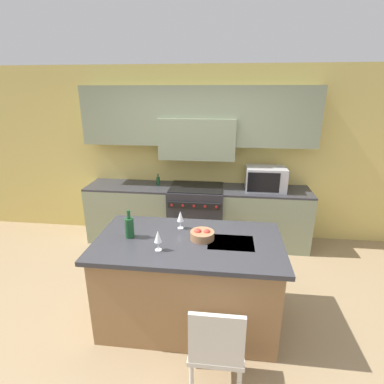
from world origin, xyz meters
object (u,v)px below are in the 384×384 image
(range_stove, at_px, (196,215))
(oil_bottle_on_counter, at_px, (158,181))
(wine_glass_near, at_px, (158,237))
(fruit_bowl, at_px, (202,235))
(island_chair, at_px, (216,347))
(wine_bottle, at_px, (129,227))
(wine_glass_far, at_px, (180,217))
(microwave, at_px, (266,179))

(range_stove, distance_m, oil_bottle_on_counter, 0.81)
(wine_glass_near, bearing_deg, oil_bottle_on_counter, 102.86)
(range_stove, height_order, oil_bottle_on_counter, oil_bottle_on_counter)
(fruit_bowl, bearing_deg, island_chair, -77.99)
(wine_bottle, height_order, wine_glass_far, wine_bottle)
(microwave, xyz_separation_m, wine_glass_far, (-1.05, -1.51, -0.01))
(range_stove, xyz_separation_m, microwave, (1.03, 0.02, 0.62))
(microwave, bearing_deg, wine_glass_near, -120.76)
(island_chair, bearing_deg, wine_bottle, 137.25)
(island_chair, relative_size, fruit_bowl, 3.76)
(range_stove, distance_m, wine_glass_far, 1.61)
(range_stove, relative_size, wine_glass_near, 4.72)
(island_chair, distance_m, wine_glass_near, 1.02)
(fruit_bowl, distance_m, oil_bottle_on_counter, 1.99)
(microwave, bearing_deg, wine_bottle, -130.77)
(range_stove, xyz_separation_m, wine_glass_far, (-0.02, -1.49, 0.61))
(island_chair, distance_m, wine_glass_far, 1.31)
(microwave, xyz_separation_m, wine_glass_near, (-1.18, -1.98, -0.01))
(fruit_bowl, bearing_deg, oil_bottle_on_counter, 115.35)
(fruit_bowl, xyz_separation_m, oil_bottle_on_counter, (-0.85, 1.80, -0.01))
(wine_bottle, bearing_deg, range_stove, 74.36)
(wine_glass_near, bearing_deg, fruit_bowl, 34.86)
(microwave, distance_m, wine_glass_far, 1.84)
(wine_glass_far, bearing_deg, range_stove, 89.36)
(microwave, bearing_deg, wine_glass_far, -124.82)
(range_stove, xyz_separation_m, fruit_bowl, (0.23, -1.70, 0.52))
(wine_bottle, height_order, oil_bottle_on_counter, wine_bottle)
(wine_glass_far, xyz_separation_m, oil_bottle_on_counter, (-0.60, 1.59, -0.10))
(range_stove, height_order, wine_glass_far, wine_glass_far)
(island_chair, bearing_deg, microwave, 76.79)
(microwave, xyz_separation_m, fruit_bowl, (-0.80, -1.72, -0.10))
(range_stove, xyz_separation_m, wine_glass_near, (-0.15, -1.97, 0.61))
(wine_glass_far, xyz_separation_m, fruit_bowl, (0.25, -0.21, -0.09))
(microwave, bearing_deg, range_stove, -178.97)
(wine_bottle, distance_m, fruit_bowl, 0.73)
(range_stove, xyz_separation_m, wine_bottle, (-0.49, -1.74, 0.59))
(microwave, distance_m, island_chair, 2.74)
(range_stove, relative_size, wine_bottle, 3.22)
(range_stove, bearing_deg, island_chair, -80.75)
(microwave, xyz_separation_m, island_chair, (-0.61, -2.60, -0.58))
(fruit_bowl, bearing_deg, range_stove, 97.79)
(range_stove, distance_m, wine_glass_near, 2.06)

